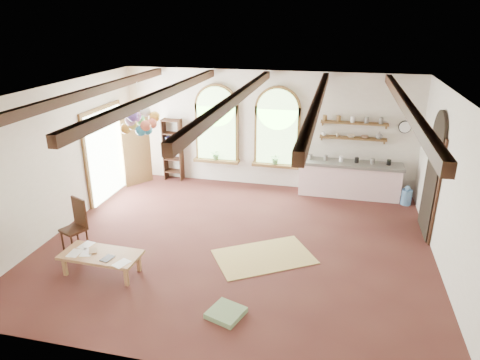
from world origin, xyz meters
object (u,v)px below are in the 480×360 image
(side_chair, at_px, (75,235))
(balloon_cluster, at_px, (140,122))
(coffee_table, at_px, (101,256))
(kitchen_counter, at_px, (349,179))

(side_chair, xyz_separation_m, balloon_cluster, (0.79, 1.76, 2.02))
(coffee_table, height_order, balloon_cluster, balloon_cluster)
(kitchen_counter, bearing_deg, balloon_cluster, -153.00)
(kitchen_counter, relative_size, side_chair, 2.47)
(coffee_table, relative_size, balloon_cluster, 1.30)
(kitchen_counter, bearing_deg, side_chair, -142.90)
(coffee_table, relative_size, side_chair, 1.37)
(balloon_cluster, bearing_deg, side_chair, -114.15)
(coffee_table, distance_m, side_chair, 1.21)
(coffee_table, bearing_deg, balloon_cluster, 94.78)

